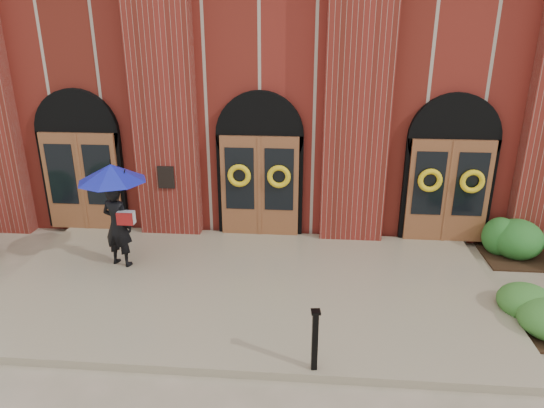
# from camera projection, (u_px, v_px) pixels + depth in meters

# --- Properties ---
(ground) EXTENTS (90.00, 90.00, 0.00)m
(ground) POSITION_uv_depth(u_px,v_px,m) (246.00, 294.00, 9.78)
(ground) COLOR tan
(ground) RESTS_ON ground
(landing) EXTENTS (10.00, 5.30, 0.15)m
(landing) POSITION_uv_depth(u_px,v_px,m) (247.00, 287.00, 9.90)
(landing) COLOR gray
(landing) RESTS_ON ground
(church_building) EXTENTS (16.20, 12.53, 7.00)m
(church_building) POSITION_uv_depth(u_px,v_px,m) (278.00, 75.00, 16.79)
(church_building) COLOR maroon
(church_building) RESTS_ON ground
(man_with_umbrella) EXTENTS (1.78, 1.78, 2.28)m
(man_with_umbrella) POSITION_uv_depth(u_px,v_px,m) (114.00, 196.00, 10.14)
(man_with_umbrella) COLOR black
(man_with_umbrella) RESTS_ON landing
(metal_post) EXTENTS (0.15, 0.15, 1.03)m
(metal_post) POSITION_uv_depth(u_px,v_px,m) (315.00, 339.00, 7.24)
(metal_post) COLOR black
(metal_post) RESTS_ON landing
(hedge_front_right) EXTENTS (1.61, 1.38, 0.57)m
(hedge_front_right) POSITION_uv_depth(u_px,v_px,m) (523.00, 312.00, 8.63)
(hedge_front_right) COLOR #2F6323
(hedge_front_right) RESTS_ON ground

